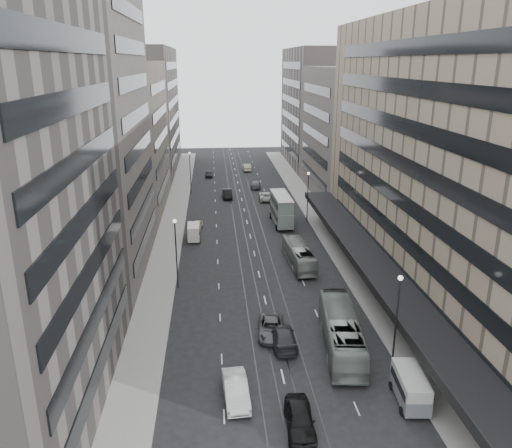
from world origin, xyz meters
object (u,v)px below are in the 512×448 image
object	(u,v)px
sedan_0	(300,419)
sedan_1	(236,390)
panel_van	(194,232)
bus_far	(299,255)
bus_near	(341,332)
double_decker	(281,209)
sedan_2	(271,328)
vw_microbus	(410,387)

from	to	relation	value
sedan_0	sedan_1	distance (m)	5.68
panel_van	sedan_0	bearing A→B (deg)	-78.94
sedan_0	bus_far	bearing A→B (deg)	83.07
bus_near	double_decker	distance (m)	36.68
double_decker	sedan_1	xyz separation A→B (m)	(-9.42, -43.01, -1.76)
double_decker	sedan_0	size ratio (longest dim) A/B	1.80
double_decker	sedan_0	distance (m)	46.98
bus_far	sedan_0	distance (m)	30.08
panel_van	sedan_2	bearing A→B (deg)	-74.44
vw_microbus	panel_van	size ratio (longest dim) A/B	1.26
bus_far	vw_microbus	world-z (taller)	bus_far
sedan_1	bus_near	bearing A→B (deg)	29.15
vw_microbus	double_decker	bearing A→B (deg)	100.09
bus_near	sedan_0	distance (m)	11.44
double_decker	vw_microbus	xyz separation A→B (m)	(3.80, -44.52, -1.22)
bus_far	vw_microbus	distance (m)	27.79
double_decker	sedan_2	distance (m)	34.23
bus_near	sedan_0	bearing A→B (deg)	68.23
vw_microbus	sedan_2	distance (m)	14.33
sedan_0	double_decker	bearing A→B (deg)	86.38
bus_near	sedan_2	distance (m)	6.76
double_decker	sedan_2	bearing A→B (deg)	-101.04
double_decker	sedan_1	distance (m)	44.06
bus_far	sedan_1	distance (m)	27.63
bus_near	double_decker	bearing A→B (deg)	-82.40
panel_van	sedan_2	size ratio (longest dim) A/B	0.73
bus_far	sedan_2	xyz separation A→B (m)	(-5.49, -16.71, -0.70)
double_decker	panel_van	world-z (taller)	double_decker
bus_near	double_decker	world-z (taller)	double_decker
double_decker	panel_van	bearing A→B (deg)	-156.51
vw_microbus	panel_van	xyz separation A→B (m)	(-17.56, 38.07, -0.08)
vw_microbus	panel_van	distance (m)	41.92
vw_microbus	sedan_0	xyz separation A→B (m)	(-8.87, -2.15, -0.54)
sedan_1	sedan_2	size ratio (longest dim) A/B	0.99
bus_near	panel_van	size ratio (longest dim) A/B	3.27
bus_near	sedan_1	xyz separation A→B (m)	(-9.83, -6.34, -0.88)
panel_van	sedan_0	xyz separation A→B (m)	(8.69, -40.21, -0.46)
bus_near	sedan_1	bearing A→B (deg)	39.79
bus_near	vw_microbus	xyz separation A→B (m)	(3.39, -7.86, -0.34)
double_decker	vw_microbus	distance (m)	44.70
vw_microbus	sedan_0	distance (m)	9.15
bus_far	sedan_1	bearing A→B (deg)	67.37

